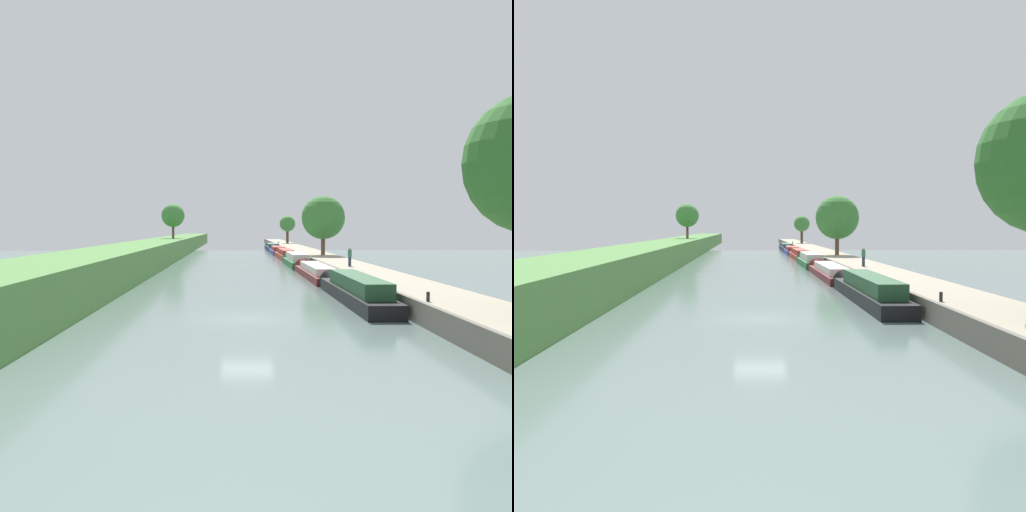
% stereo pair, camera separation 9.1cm
% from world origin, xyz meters
% --- Properties ---
extents(ground_plane, '(160.00, 160.00, 0.00)m').
position_xyz_m(ground_plane, '(0.00, 0.00, 0.00)').
color(ground_plane, slate).
extents(left_grassy_bank, '(6.19, 260.00, 2.58)m').
position_xyz_m(left_grassy_bank, '(-11.08, 0.00, 1.29)').
color(left_grassy_bank, '#518442').
rests_on(left_grassy_bank, ground_plane).
extents(right_towpath, '(4.00, 260.00, 1.03)m').
position_xyz_m(right_towpath, '(9.98, 0.00, 0.52)').
color(right_towpath, '#9E937F').
rests_on(right_towpath, ground_plane).
extents(stone_quay, '(0.25, 260.00, 1.08)m').
position_xyz_m(stone_quay, '(7.86, 0.00, 0.54)').
color(stone_quay, '#6B665B').
rests_on(stone_quay, ground_plane).
extents(narrowboat_black, '(1.92, 15.69, 2.16)m').
position_xyz_m(narrowboat_black, '(6.57, 6.50, 0.68)').
color(narrowboat_black, black).
rests_on(narrowboat_black, ground_plane).
extents(narrowboat_maroon, '(2.01, 16.22, 1.91)m').
position_xyz_m(narrowboat_maroon, '(6.51, 22.93, 0.49)').
color(narrowboat_maroon, maroon).
rests_on(narrowboat_maroon, ground_plane).
extents(narrowboat_green, '(2.15, 12.81, 2.19)m').
position_xyz_m(narrowboat_green, '(6.45, 37.60, 0.61)').
color(narrowboat_green, '#1E6033').
rests_on(narrowboat_green, ground_plane).
extents(narrowboat_red, '(1.81, 16.20, 1.91)m').
position_xyz_m(narrowboat_red, '(6.44, 51.99, 0.58)').
color(narrowboat_red, maroon).
rests_on(narrowboat_red, ground_plane).
extents(narrowboat_blue, '(2.01, 12.00, 1.91)m').
position_xyz_m(narrowboat_blue, '(6.44, 66.45, 0.51)').
color(narrowboat_blue, '#283D93').
rests_on(narrowboat_blue, ground_plane).
extents(narrowboat_navy, '(2.10, 15.08, 2.00)m').
position_xyz_m(narrowboat_navy, '(6.52, 79.98, 0.57)').
color(narrowboat_navy, '#141E42').
rests_on(narrowboat_navy, ground_plane).
extents(tree_rightbank_midnear, '(5.28, 5.28, 7.20)m').
position_xyz_m(tree_rightbank_midnear, '(10.22, 41.54, 5.57)').
color(tree_rightbank_midnear, brown).
rests_on(tree_rightbank_midnear, right_towpath).
extents(tree_rightbank_midfar, '(3.28, 3.28, 5.70)m').
position_xyz_m(tree_rightbank_midfar, '(10.53, 91.10, 5.03)').
color(tree_rightbank_midfar, '#4C3828').
rests_on(tree_rightbank_midfar, right_towpath).
extents(tree_leftbank_downstream, '(3.75, 3.75, 5.57)m').
position_xyz_m(tree_leftbank_downstream, '(-10.50, 65.34, 6.26)').
color(tree_leftbank_downstream, brown).
rests_on(tree_leftbank_downstream, left_grassy_bank).
extents(person_walking, '(0.34, 0.34, 1.66)m').
position_xyz_m(person_walking, '(9.41, 21.54, 1.90)').
color(person_walking, '#282D42').
rests_on(person_walking, right_towpath).
extents(mooring_bollard_near, '(0.16, 0.16, 0.45)m').
position_xyz_m(mooring_bollard_near, '(8.28, -1.70, 1.26)').
color(mooring_bollard_near, black).
rests_on(mooring_bollard_near, right_towpath).
extents(mooring_bollard_far, '(0.16, 0.16, 0.45)m').
position_xyz_m(mooring_bollard_far, '(8.28, 86.59, 1.26)').
color(mooring_bollard_far, black).
rests_on(mooring_bollard_far, right_towpath).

